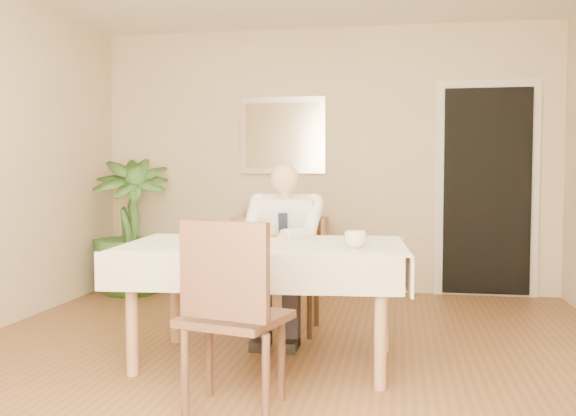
% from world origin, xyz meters
% --- Properties ---
extents(room, '(5.00, 5.02, 2.60)m').
position_xyz_m(room, '(0.00, 0.00, 1.30)').
color(room, brown).
rests_on(room, ground).
extents(window, '(1.34, 0.04, 1.44)m').
position_xyz_m(window, '(0.00, -2.47, 1.45)').
color(window, silver).
rests_on(window, room).
extents(doorway, '(0.96, 0.07, 2.10)m').
position_xyz_m(doorway, '(1.55, 2.46, 1.00)').
color(doorway, silver).
rests_on(doorway, ground).
extents(mirror, '(0.86, 0.04, 0.76)m').
position_xyz_m(mirror, '(-0.42, 2.47, 1.55)').
color(mirror, silver).
rests_on(mirror, room).
extents(dining_table, '(1.79, 1.14, 0.75)m').
position_xyz_m(dining_table, '(-0.08, 0.01, 0.67)').
color(dining_table, '#9D724E').
rests_on(dining_table, ground).
extents(chair_far, '(0.49, 0.49, 0.95)m').
position_xyz_m(chair_far, '(-0.08, 0.90, 0.54)').
color(chair_far, '#3A2216').
rests_on(chair_far, ground).
extents(chair_near, '(0.56, 0.57, 0.97)m').
position_xyz_m(chair_near, '(-0.06, -0.90, 0.55)').
color(chair_near, '#3A2216').
rests_on(chair_near, ground).
extents(seated_man, '(0.48, 0.72, 1.24)m').
position_xyz_m(seated_man, '(-0.08, 0.60, 0.69)').
color(seated_man, white).
rests_on(seated_man, ground).
extents(plate, '(0.26, 0.26, 0.02)m').
position_xyz_m(plate, '(-0.13, 0.25, 0.76)').
color(plate, white).
rests_on(plate, dining_table).
extents(food, '(0.14, 0.14, 0.06)m').
position_xyz_m(food, '(-0.13, 0.25, 0.78)').
color(food, '#9A6237').
rests_on(food, dining_table).
extents(knife, '(0.01, 0.13, 0.01)m').
position_xyz_m(knife, '(-0.09, 0.19, 0.78)').
color(knife, silver).
rests_on(knife, dining_table).
extents(fork, '(0.01, 0.13, 0.01)m').
position_xyz_m(fork, '(-0.17, 0.19, 0.78)').
color(fork, silver).
rests_on(fork, dining_table).
extents(coffee_mug, '(0.13, 0.13, 0.10)m').
position_xyz_m(coffee_mug, '(0.48, -0.16, 0.80)').
color(coffee_mug, white).
rests_on(coffee_mug, dining_table).
extents(sideboard, '(0.93, 0.33, 0.74)m').
position_xyz_m(sideboard, '(-0.42, 2.32, 0.37)').
color(sideboard, '#9D724E').
rests_on(sideboard, ground).
extents(photo_frame_left, '(0.10, 0.02, 0.14)m').
position_xyz_m(photo_frame_left, '(-0.84, 2.36, 0.81)').
color(photo_frame_left, silver).
rests_on(photo_frame_left, sideboard).
extents(photo_frame_center, '(0.10, 0.02, 0.14)m').
position_xyz_m(photo_frame_center, '(-0.58, 2.38, 0.81)').
color(photo_frame_center, silver).
rests_on(photo_frame_center, sideboard).
extents(photo_frame_right, '(0.10, 0.02, 0.14)m').
position_xyz_m(photo_frame_right, '(-0.31, 2.37, 0.81)').
color(photo_frame_right, silver).
rests_on(photo_frame_right, sideboard).
extents(potted_palm, '(0.94, 0.94, 1.32)m').
position_xyz_m(potted_palm, '(-1.84, 2.01, 0.66)').
color(potted_palm, '#2C541F').
rests_on(potted_palm, ground).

